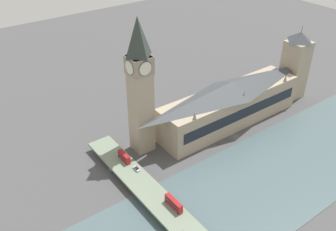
{
  "coord_description": "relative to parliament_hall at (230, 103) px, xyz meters",
  "views": [
    {
      "loc": [
        -130.81,
        149.97,
        138.99
      ],
      "look_at": [
        19.0,
        39.5,
        21.15
      ],
      "focal_mm": 40.0,
      "sensor_mm": 36.0,
      "label": 1
    }
  ],
  "objects": [
    {
      "name": "ground_plane",
      "position": [
        -14.7,
        8.0,
        -15.4
      ],
      "size": [
        600.0,
        600.0,
        0.0
      ],
      "primitive_type": "plane",
      "color": "#4C4C4F"
    },
    {
      "name": "river_water",
      "position": [
        -53.14,
        8.0,
        -15.25
      ],
      "size": [
        64.88,
        360.0,
        0.3
      ],
      "primitive_type": "cube",
      "color": "#4C6066",
      "rests_on": "ground_plane"
    },
    {
      "name": "parliament_hall",
      "position": [
        0.0,
        0.0,
        0.0
      ],
      "size": [
        23.85,
        104.58,
        31.02
      ],
      "color": "tan",
      "rests_on": "ground_plane"
    },
    {
      "name": "clock_tower",
      "position": [
        10.67,
        61.94,
        27.81
      ],
      "size": [
        12.5,
        12.5,
        81.78
      ],
      "color": "tan",
      "rests_on": "ground_plane"
    },
    {
      "name": "victoria_tower",
      "position": [
        0.05,
        -63.99,
        9.51
      ],
      "size": [
        15.4,
        15.4,
        53.81
      ],
      "color": "tan",
      "rests_on": "ground_plane"
    },
    {
      "name": "road_bridge",
      "position": [
        -53.14,
        82.67,
        -11.2
      ],
      "size": [
        161.75,
        14.16,
        5.14
      ],
      "color": "#5D6A59",
      "rests_on": "ground_plane"
    },
    {
      "name": "double_decker_bus_lead",
      "position": [
        -43.41,
        79.31,
        -7.63
      ],
      "size": [
        11.69,
        2.46,
        4.77
      ],
      "color": "red",
      "rests_on": "road_bridge"
    },
    {
      "name": "double_decker_bus_rear",
      "position": [
        1.43,
        80.15,
        -7.69
      ],
      "size": [
        10.0,
        2.59,
        4.66
      ],
      "color": "red",
      "rests_on": "road_bridge"
    },
    {
      "name": "car_southbound_mid",
      "position": [
        -9.64,
        79.11,
        -9.55
      ],
      "size": [
        4.75,
        1.92,
        1.41
      ],
      "color": "silver",
      "rests_on": "road_bridge"
    }
  ]
}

